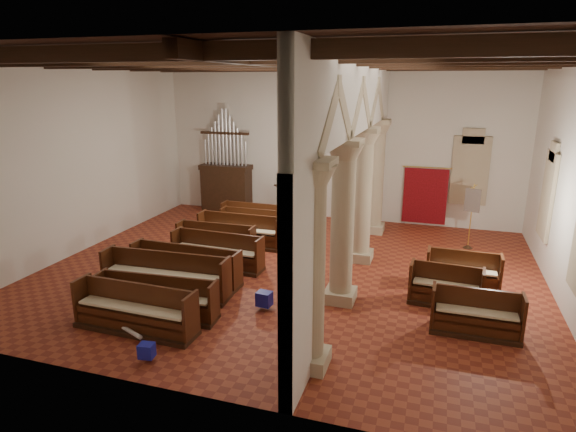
# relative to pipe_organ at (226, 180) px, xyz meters

# --- Properties ---
(floor) EXTENTS (14.00, 14.00, 0.00)m
(floor) POSITION_rel_pipe_organ_xyz_m (4.50, -5.50, -1.37)
(floor) COLOR maroon
(floor) RESTS_ON ground
(ceiling) EXTENTS (14.00, 14.00, 0.00)m
(ceiling) POSITION_rel_pipe_organ_xyz_m (4.50, -5.50, 4.63)
(ceiling) COLOR black
(ceiling) RESTS_ON wall_back
(wall_back) EXTENTS (14.00, 0.02, 6.00)m
(wall_back) POSITION_rel_pipe_organ_xyz_m (4.50, 0.50, 1.63)
(wall_back) COLOR silver
(wall_back) RESTS_ON floor
(wall_front) EXTENTS (14.00, 0.02, 6.00)m
(wall_front) POSITION_rel_pipe_organ_xyz_m (4.50, -11.50, 1.63)
(wall_front) COLOR silver
(wall_front) RESTS_ON floor
(wall_left) EXTENTS (0.02, 12.00, 6.00)m
(wall_left) POSITION_rel_pipe_organ_xyz_m (-2.50, -5.50, 1.63)
(wall_left) COLOR silver
(wall_left) RESTS_ON floor
(wall_right) EXTENTS (0.02, 12.00, 6.00)m
(wall_right) POSITION_rel_pipe_organ_xyz_m (11.50, -5.50, 1.63)
(wall_right) COLOR silver
(wall_right) RESTS_ON floor
(ceiling_beams) EXTENTS (13.80, 11.80, 0.30)m
(ceiling_beams) POSITION_rel_pipe_organ_xyz_m (4.50, -5.50, 4.45)
(ceiling_beams) COLOR #321A0F
(ceiling_beams) RESTS_ON wall_back
(arcade) EXTENTS (0.90, 11.90, 6.00)m
(arcade) POSITION_rel_pipe_organ_xyz_m (6.30, -5.50, 2.19)
(arcade) COLOR tan
(arcade) RESTS_ON floor
(window_right_b) EXTENTS (0.03, 1.00, 2.20)m
(window_right_b) POSITION_rel_pipe_organ_xyz_m (11.48, -3.00, 0.83)
(window_right_b) COLOR #347553
(window_right_b) RESTS_ON wall_right
(window_back) EXTENTS (1.00, 0.03, 2.20)m
(window_back) POSITION_rel_pipe_organ_xyz_m (9.50, 0.48, 0.83)
(window_back) COLOR #347553
(window_back) RESTS_ON wall_back
(pipe_organ) EXTENTS (2.10, 0.85, 4.40)m
(pipe_organ) POSITION_rel_pipe_organ_xyz_m (0.00, 0.00, 0.00)
(pipe_organ) COLOR #321A0F
(pipe_organ) RESTS_ON floor
(lectern) EXTENTS (0.65, 0.69, 1.36)m
(lectern) POSITION_rel_pipe_organ_xyz_m (2.52, -0.01, -0.81)
(lectern) COLOR #3B2A12
(lectern) RESTS_ON floor
(dossal_curtain) EXTENTS (1.80, 0.07, 2.17)m
(dossal_curtain) POSITION_rel_pipe_organ_xyz_m (8.00, 0.42, -0.21)
(dossal_curtain) COLOR maroon
(dossal_curtain) RESTS_ON floor
(processional_banner) EXTENTS (0.48, 0.61, 2.17)m
(processional_banner) POSITION_rel_pipe_organ_xyz_m (9.54, -1.81, -0.60)
(processional_banner) COLOR #321A0F
(processional_banner) RESTS_ON floor
(hymnal_box_a) EXTENTS (0.32, 0.27, 0.29)m
(hymnal_box_a) POSITION_rel_pipe_organ_xyz_m (3.22, -10.84, -1.13)
(hymnal_box_a) COLOR navy
(hymnal_box_a) RESTS_ON floor
(hymnal_box_b) EXTENTS (0.38, 0.33, 0.35)m
(hymnal_box_b) POSITION_rel_pipe_organ_xyz_m (4.64, -8.01, -1.09)
(hymnal_box_b) COLOR #162099
(hymnal_box_b) RESTS_ON floor
(hymnal_box_c) EXTENTS (0.40, 0.37, 0.32)m
(hymnal_box_c) POSITION_rel_pipe_organ_xyz_m (2.90, -6.55, -1.11)
(hymnal_box_c) COLOR navy
(hymnal_box_c) RESTS_ON floor
(tube_heater_a) EXTENTS (0.88, 0.45, 0.09)m
(tube_heater_a) POSITION_rel_pipe_organ_xyz_m (2.30, -10.14, -1.21)
(tube_heater_a) COLOR silver
(tube_heater_a) RESTS_ON floor
(tube_heater_b) EXTENTS (1.12, 0.28, 0.11)m
(tube_heater_b) POSITION_rel_pipe_organ_xyz_m (3.10, -8.45, -1.21)
(tube_heater_b) COLOR white
(tube_heater_b) RESTS_ON floor
(nave_pew_0) EXTENTS (2.89, 0.78, 1.07)m
(nave_pew_0) POSITION_rel_pipe_organ_xyz_m (2.28, -9.84, -1.02)
(nave_pew_0) COLOR #321A0F
(nave_pew_0) RESTS_ON floor
(nave_pew_1) EXTENTS (2.99, 0.85, 0.98)m
(nave_pew_1) POSITION_rel_pipe_organ_xyz_m (2.35, -9.10, -1.05)
(nave_pew_1) COLOR #321A0F
(nave_pew_1) RESTS_ON floor
(nave_pew_2) EXTENTS (3.43, 0.90, 1.12)m
(nave_pew_2) POSITION_rel_pipe_organ_xyz_m (1.93, -8.00, -1.00)
(nave_pew_2) COLOR #321A0F
(nave_pew_2) RESTS_ON floor
(nave_pew_3) EXTENTS (3.16, 0.76, 1.03)m
(nave_pew_3) POSITION_rel_pipe_organ_xyz_m (2.04, -7.15, -1.03)
(nave_pew_3) COLOR #321A0F
(nave_pew_3) RESTS_ON floor
(nave_pew_4) EXTENTS (2.82, 0.81, 1.05)m
(nave_pew_4) POSITION_rel_pipe_organ_xyz_m (2.37, -5.88, -1.02)
(nave_pew_4) COLOR #321A0F
(nave_pew_4) RESTS_ON floor
(nave_pew_5) EXTENTS (2.55, 0.72, 1.00)m
(nave_pew_5) POSITION_rel_pipe_organ_xyz_m (1.85, -4.89, -1.04)
(nave_pew_5) COLOR #321A0F
(nave_pew_5) RESTS_ON floor
(nave_pew_6) EXTENTS (2.88, 0.72, 1.05)m
(nave_pew_6) POSITION_rel_pipe_organ_xyz_m (2.22, -3.82, -1.02)
(nave_pew_6) COLOR #321A0F
(nave_pew_6) RESTS_ON floor
(nave_pew_7) EXTENTS (2.69, 0.67, 0.98)m
(nave_pew_7) POSITION_rel_pipe_organ_xyz_m (2.47, -2.81, -1.05)
(nave_pew_7) COLOR #321A0F
(nave_pew_7) RESTS_ON floor
(nave_pew_8) EXTENTS (2.71, 0.71, 1.01)m
(nave_pew_8) POSITION_rel_pipe_organ_xyz_m (2.21, -2.17, -1.04)
(nave_pew_8) COLOR #321A0F
(nave_pew_8) RESTS_ON floor
(aisle_pew_0) EXTENTS (1.90, 0.68, 1.01)m
(aisle_pew_0) POSITION_rel_pipe_organ_xyz_m (9.44, -7.72, -1.03)
(aisle_pew_0) COLOR #321A0F
(aisle_pew_0) RESTS_ON floor
(aisle_pew_1) EXTENTS (1.78, 0.79, 1.01)m
(aisle_pew_1) POSITION_rel_pipe_organ_xyz_m (8.81, -6.42, -1.03)
(aisle_pew_1) COLOR #321A0F
(aisle_pew_1) RESTS_ON floor
(aisle_pew_2) EXTENTS (1.89, 0.73, 1.03)m
(aisle_pew_2) POSITION_rel_pipe_organ_xyz_m (9.25, -5.32, -1.02)
(aisle_pew_2) COLOR #321A0F
(aisle_pew_2) RESTS_ON floor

